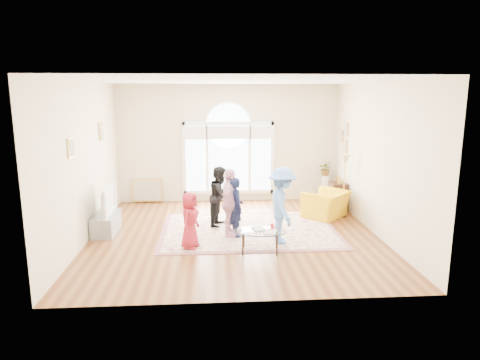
{
  "coord_description": "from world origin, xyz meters",
  "views": [
    {
      "loc": [
        -0.48,
        -8.68,
        2.95
      ],
      "look_at": [
        0.14,
        0.3,
        1.13
      ],
      "focal_mm": 32.0,
      "sensor_mm": 36.0,
      "label": 1
    }
  ],
  "objects": [
    {
      "name": "television",
      "position": [
        -2.74,
        0.3,
        0.72
      ],
      "size": [
        0.17,
        1.05,
        0.61
      ],
      "color": "black",
      "rests_on": "tv_console"
    },
    {
      "name": "ground",
      "position": [
        0.0,
        0.0,
        0.0
      ],
      "size": [
        6.0,
        6.0,
        0.0
      ],
      "primitive_type": "plane",
      "color": "#5A2E14",
      "rests_on": "ground"
    },
    {
      "name": "child_black",
      "position": [
        -0.28,
        0.64,
        0.69
      ],
      "size": [
        0.69,
        0.78,
        1.35
      ],
      "primitive_type": "imported",
      "rotation": [
        0.0,
        0.0,
        1.25
      ],
      "color": "black",
      "rests_on": "area_rug"
    },
    {
      "name": "child_red",
      "position": [
        -0.9,
        -0.77,
        0.57
      ],
      "size": [
        0.51,
        0.62,
        1.1
      ],
      "primitive_type": "imported",
      "rotation": [
        0.0,
        0.0,
        1.22
      ],
      "color": "#A61F2E",
      "rests_on": "area_rug"
    },
    {
      "name": "plant_pedestal",
      "position": [
        2.7,
        2.81,
        0.35
      ],
      "size": [
        0.2,
        0.2,
        0.7
      ],
      "primitive_type": "cylinder",
      "color": "white",
      "rests_on": "ground"
    },
    {
      "name": "child_blue",
      "position": [
        0.91,
        -0.59,
        0.78
      ],
      "size": [
        0.62,
        1.01,
        1.53
      ],
      "primitive_type": "imported",
      "rotation": [
        0.0,
        0.0,
        1.62
      ],
      "color": "#6299EF",
      "rests_on": "area_rug"
    },
    {
      "name": "floor_lamp",
      "position": [
        2.71,
        1.18,
        1.28
      ],
      "size": [
        0.29,
        0.29,
        1.51
      ],
      "color": "black",
      "rests_on": "ground"
    },
    {
      "name": "area_rug",
      "position": [
        0.33,
        0.28,
        0.01
      ],
      "size": [
        3.6,
        2.6,
        0.02
      ],
      "primitive_type": "cube",
      "color": "beige",
      "rests_on": "ground"
    },
    {
      "name": "room_shell",
      "position": [
        0.01,
        2.83,
        1.57
      ],
      "size": [
        6.0,
        6.0,
        6.0
      ],
      "color": "beige",
      "rests_on": "ground"
    },
    {
      "name": "child_pink",
      "position": [
        -0.11,
        -0.11,
        0.73
      ],
      "size": [
        0.55,
        0.89,
        1.42
      ],
      "primitive_type": "imported",
      "rotation": [
        0.0,
        0.0,
        1.31
      ],
      "color": "#FAB5CD",
      "rests_on": "area_rug"
    },
    {
      "name": "child_navy",
      "position": [
        0.03,
        -0.12,
        0.64
      ],
      "size": [
        0.39,
        0.51,
        1.24
      ],
      "primitive_type": "imported",
      "rotation": [
        0.0,
        0.0,
        1.8
      ],
      "color": "#101632",
      "rests_on": "area_rug"
    },
    {
      "name": "rug_border",
      "position": [
        0.33,
        0.28,
        0.01
      ],
      "size": [
        3.8,
        2.8,
        0.01
      ],
      "primitive_type": "cube",
      "color": "#91565C",
      "rests_on": "ground"
    },
    {
      "name": "potted_plant",
      "position": [
        2.7,
        2.81,
        0.9
      ],
      "size": [
        0.46,
        0.44,
        0.41
      ],
      "primitive_type": "imported",
      "rotation": [
        0.0,
        0.0,
        -0.41
      ],
      "color": "#33722D",
      "rests_on": "plant_pedestal"
    },
    {
      "name": "side_cabinet",
      "position": [
        2.78,
        1.87,
        0.35
      ],
      "size": [
        0.4,
        0.5,
        0.7
      ],
      "primitive_type": "cube",
      "color": "black",
      "rests_on": "ground"
    },
    {
      "name": "leaning_picture",
      "position": [
        -2.24,
        2.9,
        0.0
      ],
      "size": [
        0.8,
        0.14,
        0.62
      ],
      "primitive_type": "cube",
      "rotation": [
        -0.14,
        0.0,
        0.0
      ],
      "color": "tan",
      "rests_on": "ground"
    },
    {
      "name": "tv_console",
      "position": [
        -2.75,
        0.3,
        0.21
      ],
      "size": [
        0.45,
        1.0,
        0.42
      ],
      "primitive_type": "cube",
      "color": "gray",
      "rests_on": "ground"
    },
    {
      "name": "coffee_table",
      "position": [
        0.42,
        -1.04,
        0.4
      ],
      "size": [
        1.07,
        0.76,
        0.54
      ],
      "rotation": [
        0.0,
        0.0,
        -0.13
      ],
      "color": "silver",
      "rests_on": "ground"
    },
    {
      "name": "armchair",
      "position": [
        2.28,
        1.15,
        0.32
      ],
      "size": [
        1.32,
        1.32,
        0.65
      ],
      "primitive_type": "imported",
      "rotation": [
        0.0,
        0.0,
        3.93
      ],
      "color": "yellow",
      "rests_on": "ground"
    }
  ]
}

